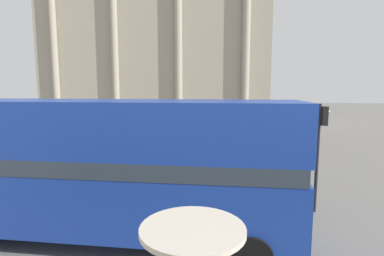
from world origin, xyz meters
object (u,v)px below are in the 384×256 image
(pedestrian_red, at_px, (95,141))
(pedestrian_yellow, at_px, (206,123))
(pedestrian_blue, at_px, (81,147))
(traffic_light_mid, at_px, (261,122))
(plaza_building_left, at_px, (160,41))
(double_decker_bus, at_px, (112,165))
(traffic_light_near, at_px, (320,143))
(car_navy, at_px, (135,130))
(car_black, at_px, (173,147))

(pedestrian_red, height_order, pedestrian_yellow, pedestrian_yellow)
(pedestrian_red, bearing_deg, pedestrian_blue, 51.97)
(traffic_light_mid, bearing_deg, plaza_building_left, 116.19)
(double_decker_bus, relative_size, pedestrian_yellow, 6.18)
(pedestrian_blue, bearing_deg, plaza_building_left, 80.72)
(double_decker_bus, distance_m, traffic_light_near, 7.46)
(pedestrian_red, bearing_deg, pedestrian_yellow, -166.11)
(car_navy, relative_size, pedestrian_red, 2.57)
(plaza_building_left, height_order, pedestrian_yellow, plaza_building_left)
(plaza_building_left, xyz_separation_m, pedestrian_yellow, (7.91, -13.19, -10.64))
(car_navy, bearing_deg, car_black, -155.42)
(traffic_light_mid, bearing_deg, car_black, 177.15)
(plaza_building_left, xyz_separation_m, car_black, (6.69, -25.00, -10.96))
(double_decker_bus, distance_m, pedestrian_yellow, 23.20)
(traffic_light_mid, bearing_deg, traffic_light_near, -80.17)
(double_decker_bus, distance_m, car_navy, 20.06)
(car_black, relative_size, car_navy, 1.00)
(double_decker_bus, bearing_deg, car_navy, 109.08)
(traffic_light_near, relative_size, pedestrian_red, 2.51)
(traffic_light_near, distance_m, pedestrian_yellow, 20.91)
(pedestrian_blue, relative_size, pedestrian_yellow, 1.02)
(traffic_light_near, relative_size, pedestrian_blue, 2.29)
(plaza_building_left, distance_m, car_navy, 20.41)
(car_navy, bearing_deg, double_decker_bus, -172.96)
(car_navy, relative_size, pedestrian_yellow, 2.39)
(traffic_light_mid, height_order, pedestrian_yellow, traffic_light_mid)
(double_decker_bus, relative_size, pedestrian_red, 6.64)
(pedestrian_red, bearing_deg, plaza_building_left, -133.15)
(traffic_light_near, height_order, car_navy, traffic_light_near)
(car_navy, xyz_separation_m, pedestrian_red, (-0.38, -7.66, 0.24))
(double_decker_bus, height_order, car_navy, double_decker_bus)
(plaza_building_left, xyz_separation_m, traffic_light_near, (13.80, -33.18, -8.99))
(car_black, bearing_deg, pedestrian_red, 73.71)
(pedestrian_blue, xyz_separation_m, pedestrian_yellow, (6.52, 14.27, -0.02))
(plaza_building_left, bearing_deg, traffic_light_mid, -63.81)
(double_decker_bus, bearing_deg, traffic_light_mid, 66.70)
(double_decker_bus, distance_m, car_black, 11.46)
(plaza_building_left, relative_size, pedestrian_yellow, 17.67)
(traffic_light_near, relative_size, car_navy, 0.98)
(pedestrian_blue, bearing_deg, traffic_light_near, -36.91)
(double_decker_bus, height_order, car_black, double_decker_bus)
(double_decker_bus, relative_size, pedestrian_blue, 6.06)
(traffic_light_near, bearing_deg, traffic_light_mid, 99.83)
(plaza_building_left, relative_size, pedestrian_blue, 17.31)
(car_black, xyz_separation_m, pedestrian_yellow, (1.22, 11.82, 0.32))
(double_decker_bus, xyz_separation_m, car_navy, (-5.62, 19.17, -1.71))
(double_decker_bus, xyz_separation_m, traffic_light_mid, (5.39, 11.04, 0.11))
(car_black, distance_m, pedestrian_yellow, 11.88)
(traffic_light_mid, height_order, car_navy, traffic_light_mid)
(pedestrian_yellow, bearing_deg, car_black, -165.83)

